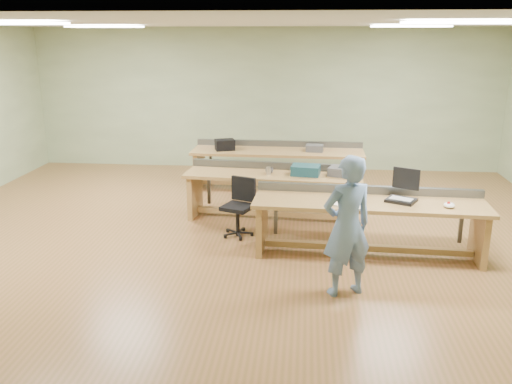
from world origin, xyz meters
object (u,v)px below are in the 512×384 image
at_px(person, 347,226).
at_px(workbench_back, 278,160).
at_px(mug, 269,171).
at_px(parts_bin_grey, 345,172).
at_px(workbench_front, 369,214).
at_px(camera_bag, 355,191).
at_px(workbench_mid, 274,185).
at_px(laptop_base, 401,200).
at_px(parts_bin_teal, 306,170).
at_px(drinks_can, 269,171).
at_px(task_chair, 239,215).

bearing_deg(person, workbench_back, -101.67).
bearing_deg(mug, parts_bin_grey, -1.75).
relative_size(workbench_front, camera_bag, 11.32).
distance_m(workbench_mid, mug, 0.25).
xyz_separation_m(laptop_base, parts_bin_teal, (-1.25, 1.30, 0.06)).
xyz_separation_m(person, drinks_can, (-1.04, 2.42, 0.00)).
relative_size(camera_bag, task_chair, 0.32).
relative_size(laptop_base, drinks_can, 2.87).
height_order(camera_bag, task_chair, camera_bag).
distance_m(parts_bin_grey, drinks_can, 1.17).
distance_m(workbench_mid, task_chair, 0.94).
bearing_deg(person, mug, -92.24).
relative_size(workbench_front, parts_bin_grey, 6.44).
bearing_deg(task_chair, person, -29.54).
distance_m(camera_bag, mug, 1.71).
distance_m(camera_bag, task_chair, 1.76).
bearing_deg(camera_bag, laptop_base, 1.38).
bearing_deg(person, parts_bin_grey, -117.82).
height_order(laptop_base, camera_bag, camera_bag).
height_order(workbench_front, parts_bin_teal, parts_bin_teal).
relative_size(workbench_front, person, 1.89).
xyz_separation_m(workbench_front, mug, (-1.41, 1.30, 0.24)).
relative_size(task_chair, drinks_can, 6.80).
relative_size(workbench_mid, parts_bin_teal, 6.55).
height_order(laptop_base, parts_bin_grey, parts_bin_grey).
relative_size(task_chair, parts_bin_teal, 1.97).
relative_size(laptop_base, parts_bin_grey, 0.75).
xyz_separation_m(workbench_back, drinks_can, (-0.04, -1.89, 0.25)).
distance_m(person, mug, 2.70).
xyz_separation_m(parts_bin_teal, parts_bin_grey, (0.60, -0.01, -0.01)).
height_order(workbench_front, drinks_can, drinks_can).
bearing_deg(workbench_back, parts_bin_teal, -72.95).
xyz_separation_m(workbench_back, person, (1.00, -4.31, 0.25)).
relative_size(person, parts_bin_grey, 3.40).
bearing_deg(camera_bag, mug, 149.49).
height_order(parts_bin_teal, parts_bin_grey, parts_bin_teal).
bearing_deg(person, parts_bin_teal, -104.04).
bearing_deg(parts_bin_grey, task_chair, -155.42).
height_order(person, parts_bin_teal, person).
height_order(person, task_chair, person).
bearing_deg(camera_bag, person, -84.56).
xyz_separation_m(laptop_base, mug, (-1.81, 1.32, 0.03)).
height_order(workbench_front, person, person).
distance_m(laptop_base, parts_bin_grey, 1.44).
bearing_deg(workbench_back, camera_bag, -67.51).
height_order(person, camera_bag, person).
bearing_deg(workbench_mid, mug, -147.57).
bearing_deg(camera_bag, workbench_mid, 147.04).
height_order(task_chair, parts_bin_grey, parts_bin_grey).
xyz_separation_m(workbench_front, task_chair, (-1.80, 0.55, -0.25)).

